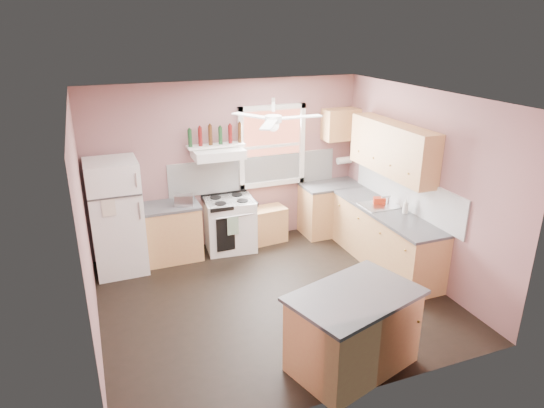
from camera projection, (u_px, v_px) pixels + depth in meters
name	position (u px, v px, depth m)	size (l,w,h in m)	color
floor	(273.00, 298.00, 6.62)	(4.50, 4.50, 0.00)	black
ceiling	(273.00, 98.00, 5.66)	(4.50, 4.50, 0.00)	white
wall_back	(228.00, 164.00, 7.90)	(4.50, 0.05, 2.70)	#895D5D
wall_right	(421.00, 185.00, 6.91)	(0.05, 4.00, 2.70)	#895D5D
wall_left	(82.00, 232.00, 5.36)	(0.05, 4.00, 2.70)	#895D5D
backsplash_back	(255.00, 172.00, 8.08)	(2.90, 0.03, 0.55)	white
backsplash_right	(405.00, 190.00, 7.22)	(0.03, 2.60, 0.55)	white
window_view	(272.00, 146.00, 8.03)	(1.00, 0.02, 1.20)	brown
window_frame	(272.00, 146.00, 8.01)	(1.16, 0.07, 1.36)	white
refrigerator	(117.00, 217.00, 7.08)	(0.72, 0.70, 1.71)	white
base_cabinet_left	(171.00, 233.00, 7.58)	(0.90, 0.60, 0.86)	tan
counter_left	(168.00, 206.00, 7.42)	(0.92, 0.62, 0.04)	#444346
toaster	(184.00, 200.00, 7.36)	(0.28, 0.16, 0.18)	silver
stove	(230.00, 224.00, 7.91)	(0.77, 0.64, 0.86)	white
range_hood	(218.00, 154.00, 7.49)	(0.78, 0.50, 0.14)	white
bottle_shelf	(216.00, 146.00, 7.56)	(0.90, 0.26, 0.03)	white
cart	(268.00, 225.00, 8.24)	(0.57, 0.38, 0.57)	tan
base_cabinet_corner	(330.00, 209.00, 8.54)	(1.00, 0.60, 0.86)	tan
base_cabinet_right	(385.00, 239.00, 7.39)	(0.60, 2.20, 0.86)	tan
counter_corner	(331.00, 185.00, 8.38)	(1.02, 0.62, 0.04)	#444346
counter_right	(387.00, 211.00, 7.23)	(0.62, 2.22, 0.04)	#444346
sink	(379.00, 206.00, 7.39)	(0.55, 0.45, 0.03)	silver
faucet	(389.00, 200.00, 7.42)	(0.03, 0.03, 0.14)	silver
upper_cabinet_right	(392.00, 149.00, 7.13)	(0.33, 1.80, 0.76)	tan
upper_cabinet_corner	(341.00, 124.00, 8.20)	(0.60, 0.33, 0.52)	tan
paper_towel	(344.00, 160.00, 8.50)	(0.12, 0.12, 0.26)	white
island	(353.00, 332.00, 5.17)	(1.28, 0.81, 0.86)	tan
island_top	(355.00, 296.00, 5.01)	(1.35, 0.88, 0.04)	#444346
ceiling_fan_hub	(273.00, 119.00, 5.75)	(0.20, 0.20, 0.08)	white
soap_bottle	(406.00, 206.00, 7.05)	(0.09, 0.09, 0.23)	silver
red_caddy	(379.00, 201.00, 7.45)	(0.18, 0.12, 0.10)	#A8260E
wine_bottles	(216.00, 135.00, 7.50)	(0.86, 0.06, 0.31)	#143819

